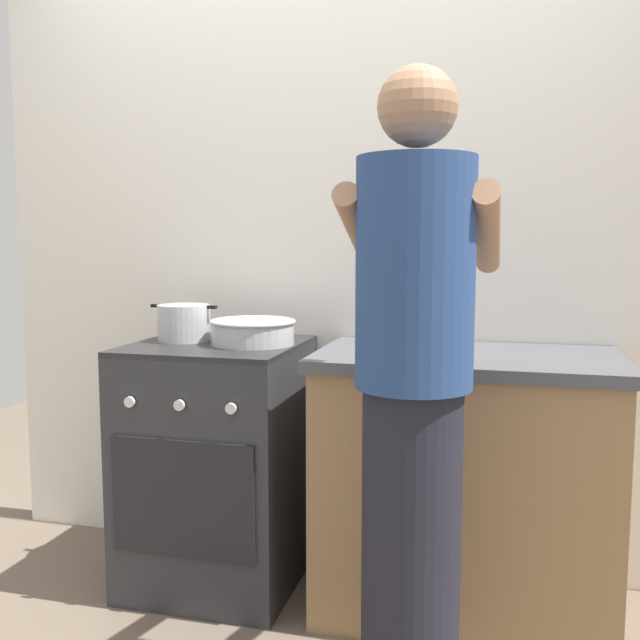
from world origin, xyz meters
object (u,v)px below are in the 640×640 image
object	(u,v)px
utensil_crock	(410,319)
person	(413,402)
stove_range	(218,463)
pot	(184,323)
mixing_bowl	(253,331)

from	to	relation	value
utensil_crock	person	bearing A→B (deg)	-81.69
utensil_crock	person	xyz separation A→B (m)	(0.11, -0.76, -0.13)
stove_range	utensil_crock	world-z (taller)	utensil_crock
pot	mixing_bowl	size ratio (longest dim) A/B	0.84
stove_range	person	bearing A→B (deg)	-36.33
pot	person	distance (m)	1.12
stove_range	mixing_bowl	xyz separation A→B (m)	(0.14, 0.01, 0.50)
mixing_bowl	person	xyz separation A→B (m)	(0.66, -0.60, -0.09)
pot	mixing_bowl	xyz separation A→B (m)	(0.28, -0.02, -0.02)
utensil_crock	person	distance (m)	0.78
person	pot	bearing A→B (deg)	146.71
mixing_bowl	person	world-z (taller)	person
person	mixing_bowl	bearing A→B (deg)	137.79
pot	utensil_crock	bearing A→B (deg)	10.21
stove_range	person	size ratio (longest dim) A/B	0.53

